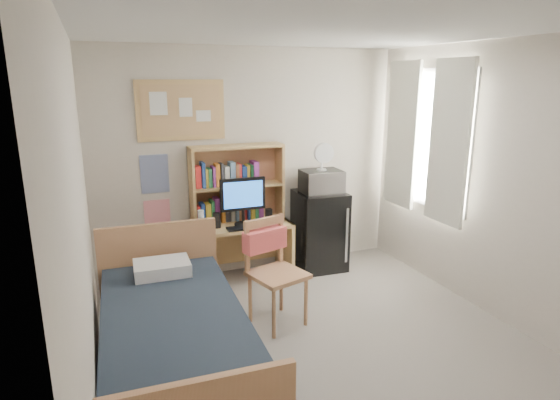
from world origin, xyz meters
name	(u,v)px	position (x,y,z in m)	size (l,w,h in m)	color
floor	(333,359)	(0.00, 0.00, -0.01)	(3.60, 4.20, 0.02)	gray
ceiling	(344,26)	(0.00, 0.00, 2.60)	(3.60, 4.20, 0.02)	silver
wall_back	(251,163)	(0.00, 2.10, 1.30)	(3.60, 0.04, 2.60)	beige
wall_left	(82,236)	(-1.80, 0.00, 1.30)	(0.04, 4.20, 2.60)	beige
wall_right	(515,187)	(1.80, 0.00, 1.30)	(0.04, 4.20, 2.60)	beige
window_unit	(426,139)	(1.75, 1.20, 1.60)	(0.10, 1.40, 1.70)	white
curtain_left	(449,144)	(1.72, 0.80, 1.60)	(0.04, 0.55, 1.70)	white
curtain_right	(402,135)	(1.72, 1.60, 1.60)	(0.04, 0.55, 1.70)	white
bulletin_board	(181,110)	(-0.78, 2.08, 1.92)	(0.94, 0.03, 0.64)	tan
poster_wave	(155,174)	(-1.10, 2.09, 1.25)	(0.30, 0.01, 0.42)	#243F92
poster_japan	(157,216)	(-1.10, 2.09, 0.78)	(0.28, 0.01, 0.36)	red
desk	(242,251)	(-0.22, 1.80, 0.34)	(1.08, 0.54, 0.67)	tan
desk_chair	(278,274)	(-0.21, 0.71, 0.50)	(0.50, 0.50, 1.01)	tan
mini_fridge	(319,230)	(0.76, 1.80, 0.47)	(0.56, 0.56, 0.95)	black
bed	(175,348)	(-1.25, 0.17, 0.29)	(1.05, 2.10, 0.58)	black
hutch	(237,183)	(-0.21, 1.95, 1.11)	(1.05, 0.27, 0.86)	tan
monitor	(243,201)	(-0.22, 1.74, 0.94)	(0.51, 0.04, 0.54)	black
keyboard	(247,227)	(-0.22, 1.60, 0.69)	(0.44, 0.14, 0.02)	black
speaker_left	(217,220)	(-0.52, 1.74, 0.76)	(0.07, 0.07, 0.17)	black
speaker_right	(269,215)	(0.08, 1.74, 0.75)	(0.06, 0.06, 0.15)	black
water_bottle	(201,221)	(-0.70, 1.71, 0.79)	(0.07, 0.07, 0.23)	white
hoodie	(265,240)	(-0.27, 0.90, 0.78)	(0.43, 0.13, 0.21)	#EA5C59
microwave	(321,181)	(0.76, 1.78, 1.08)	(0.46, 0.35, 0.27)	silver
desk_fan	(322,158)	(0.76, 1.78, 1.36)	(0.23, 0.23, 0.29)	white
pillow	(162,268)	(-1.22, 0.92, 0.64)	(0.48, 0.33, 0.11)	white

